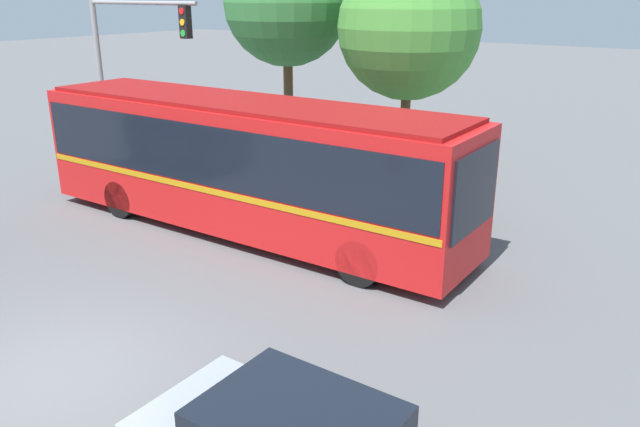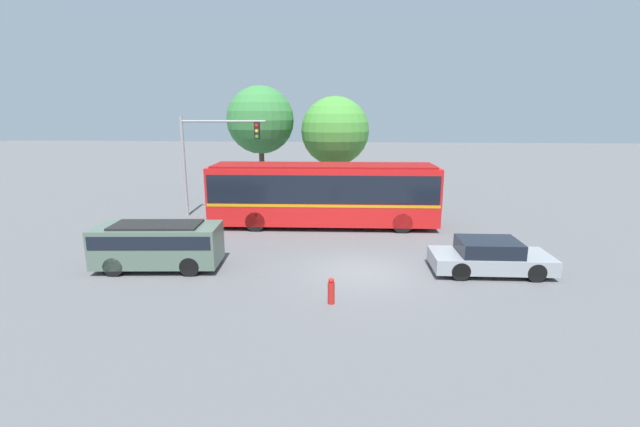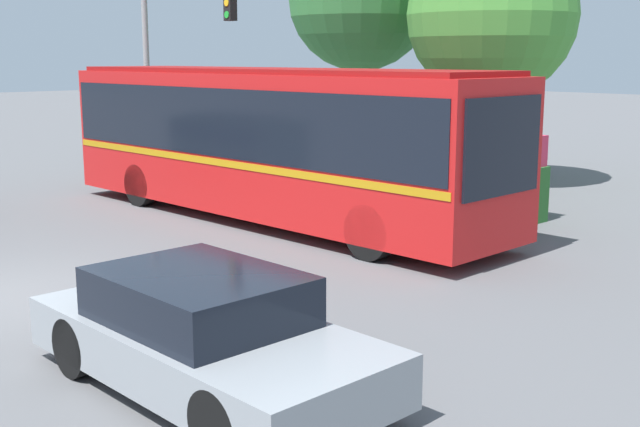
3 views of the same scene
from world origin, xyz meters
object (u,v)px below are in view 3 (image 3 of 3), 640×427
city_bus (269,135)px  traffic_light_pole (171,47)px  sedan_foreground (204,334)px  street_tree_centre (492,15)px

city_bus → traffic_light_pole: (-6.67, 1.84, 1.92)m
city_bus → sedan_foreground: bearing=-45.3°
city_bus → traffic_light_pole: size_ratio=2.09×
city_bus → street_tree_centre: bearing=86.0°
sedan_foreground → traffic_light_pole: traffic_light_pole is taller
sedan_foreground → street_tree_centre: (-6.34, 13.79, 3.98)m
street_tree_centre → city_bus: bearing=-92.1°
city_bus → traffic_light_pole: bearing=162.8°
city_bus → street_tree_centre: 8.00m
sedan_foreground → city_bus: bearing=135.3°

